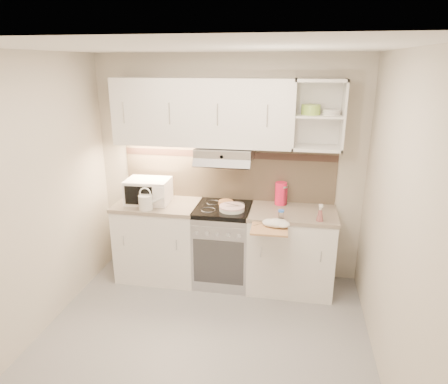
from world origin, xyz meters
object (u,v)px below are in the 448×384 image
object	(u,v)px
microwave	(148,191)
plate_stack	(232,208)
spray_bottle	(320,214)
cutting_board	(269,229)
electric_range	(223,244)
watering_can	(146,202)
glass_jar	(282,195)
pink_pitcher	(281,193)

from	to	relation	value
microwave	plate_stack	world-z (taller)	microwave
spray_bottle	cutting_board	distance (m)	0.54
electric_range	microwave	xyz separation A→B (m)	(-0.85, 0.01, 0.58)
electric_range	spray_bottle	world-z (taller)	spray_bottle
watering_can	cutting_board	size ratio (longest dim) A/B	0.82
microwave	plate_stack	bearing A→B (deg)	-7.19
glass_jar	cutting_board	distance (m)	0.66
watering_can	plate_stack	distance (m)	0.91
microwave	watering_can	distance (m)	0.24
pink_pitcher	glass_jar	xyz separation A→B (m)	(0.02, 0.00, -0.02)
watering_can	cutting_board	bearing A→B (deg)	-13.25
microwave	electric_range	bearing A→B (deg)	-2.43
watering_can	pink_pitcher	xyz separation A→B (m)	(1.40, 0.42, 0.04)
electric_range	spray_bottle	distance (m)	1.16
microwave	watering_can	xyz separation A→B (m)	(0.06, -0.23, -0.05)
plate_stack	glass_jar	world-z (taller)	glass_jar
electric_range	plate_stack	distance (m)	0.49
plate_stack	pink_pitcher	size ratio (longest dim) A/B	1.07
electric_range	plate_stack	size ratio (longest dim) A/B	3.32
glass_jar	cutting_board	world-z (taller)	glass_jar
plate_stack	pink_pitcher	distance (m)	0.58
electric_range	watering_can	distance (m)	0.98
plate_stack	spray_bottle	distance (m)	0.92
plate_stack	spray_bottle	world-z (taller)	spray_bottle
plate_stack	watering_can	bearing A→B (deg)	-171.25
pink_pitcher	plate_stack	bearing A→B (deg)	-147.20
electric_range	pink_pitcher	world-z (taller)	pink_pitcher
electric_range	glass_jar	distance (m)	0.86
plate_stack	spray_bottle	bearing A→B (deg)	-8.74
spray_bottle	plate_stack	bearing A→B (deg)	165.65
pink_pitcher	glass_jar	distance (m)	0.02
plate_stack	cutting_board	world-z (taller)	plate_stack
spray_bottle	watering_can	bearing A→B (deg)	174.38
microwave	pink_pitcher	bearing A→B (deg)	5.52
cutting_board	watering_can	bearing A→B (deg)	169.01
microwave	plate_stack	distance (m)	0.97
pink_pitcher	microwave	bearing A→B (deg)	-168.96
watering_can	pink_pitcher	bearing A→B (deg)	12.92
electric_range	spray_bottle	size ratio (longest dim) A/B	4.80
glass_jar	cutting_board	bearing A→B (deg)	-97.95
pink_pitcher	glass_jar	size ratio (longest dim) A/B	1.14
microwave	spray_bottle	distance (m)	1.88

